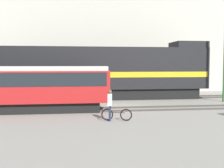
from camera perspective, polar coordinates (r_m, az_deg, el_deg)
ground_plane at (r=21.59m, az=0.93°, el=-4.66°), size 120.00×120.00×0.00m
track_near at (r=20.06m, az=1.59°, el=-5.12°), size 60.00×1.50×0.14m
track_far at (r=26.58m, az=-0.70°, el=-2.89°), size 60.00×1.51×0.14m
building_backdrop at (r=35.77m, az=-2.51°, el=10.35°), size 48.47×6.00×14.45m
freight_locomotive at (r=26.32m, az=-2.46°, el=2.42°), size 20.50×3.04×5.43m
streetcar at (r=19.88m, az=-16.96°, el=-0.40°), size 11.13×2.54×3.12m
bicycle at (r=16.27m, az=0.95°, el=-6.24°), size 1.76×0.58×0.76m
person at (r=16.05m, az=-0.44°, el=-3.64°), size 0.30×0.40×1.81m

